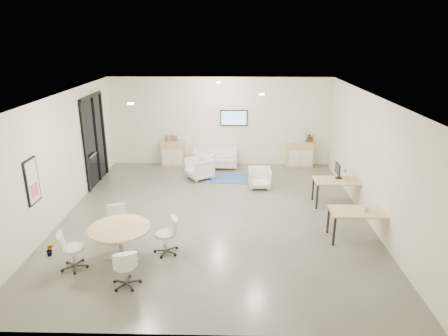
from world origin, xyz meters
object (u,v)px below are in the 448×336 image
object	(u,v)px
desk_rear	(340,182)
desk_front	(360,214)
sideboard_right	(300,154)
round_table	(120,231)
loveseat	(215,159)
armchair_left	(199,167)
armchair_right	(260,177)
sideboard_left	(173,153)

from	to	relation	value
desk_rear	desk_front	bearing A→B (deg)	-91.39
sideboard_right	round_table	world-z (taller)	sideboard_right
loveseat	desk_front	bearing A→B (deg)	-54.02
armchair_left	armchair_right	xyz separation A→B (m)	(1.98, -0.81, -0.04)
sideboard_left	round_table	xyz separation A→B (m)	(-0.18, -6.53, 0.25)
sideboard_right	armchair_right	distance (m)	2.69
sideboard_right	desk_rear	world-z (taller)	sideboard_right
desk_rear	desk_front	distance (m)	2.03
sideboard_left	armchair_left	bearing A→B (deg)	-51.98
desk_rear	armchair_left	bearing A→B (deg)	152.53
desk_front	armchair_right	bearing A→B (deg)	123.88
sideboard_left	desk_front	world-z (taller)	sideboard_left
loveseat	round_table	distance (m)	6.62
sideboard_right	desk_front	bearing A→B (deg)	-84.28
sideboard_right	loveseat	xyz separation A→B (m)	(-3.08, -0.14, -0.15)
sideboard_left	armchair_left	distance (m)	1.75
sideboard_right	armchair_right	xyz separation A→B (m)	(-1.59, -2.16, -0.12)
desk_rear	round_table	bearing A→B (deg)	-151.05
loveseat	desk_rear	xyz separation A→B (m)	(3.65, -3.30, 0.35)
sideboard_right	sideboard_left	bearing A→B (deg)	179.79
sideboard_left	loveseat	bearing A→B (deg)	-5.85
loveseat	round_table	xyz separation A→B (m)	(-1.74, -6.37, 0.38)
loveseat	desk_front	world-z (taller)	desk_front
desk_front	sideboard_right	bearing A→B (deg)	96.75
desk_rear	loveseat	bearing A→B (deg)	137.15
armchair_left	round_table	distance (m)	5.32
sideboard_left	loveseat	distance (m)	1.58
sideboard_right	loveseat	bearing A→B (deg)	-177.34
armchair_left	armchair_right	size ratio (longest dim) A/B	1.11
loveseat	round_table	world-z (taller)	round_table
round_table	desk_front	bearing A→B (deg)	10.99
sideboard_right	desk_front	distance (m)	5.51
sideboard_left	armchair_right	bearing A→B (deg)	-35.56
armchair_right	round_table	distance (m)	5.43
sideboard_left	desk_rear	xyz separation A→B (m)	(5.21, -3.46, 0.22)
armchair_left	round_table	bearing A→B (deg)	-47.18
desk_front	desk_rear	bearing A→B (deg)	90.39
desk_rear	desk_front	size ratio (longest dim) A/B	1.02
sideboard_left	desk_front	distance (m)	7.56
sideboard_left	desk_rear	bearing A→B (deg)	-33.57
armchair_right	desk_front	world-z (taller)	desk_front
desk_rear	round_table	size ratio (longest dim) A/B	1.12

